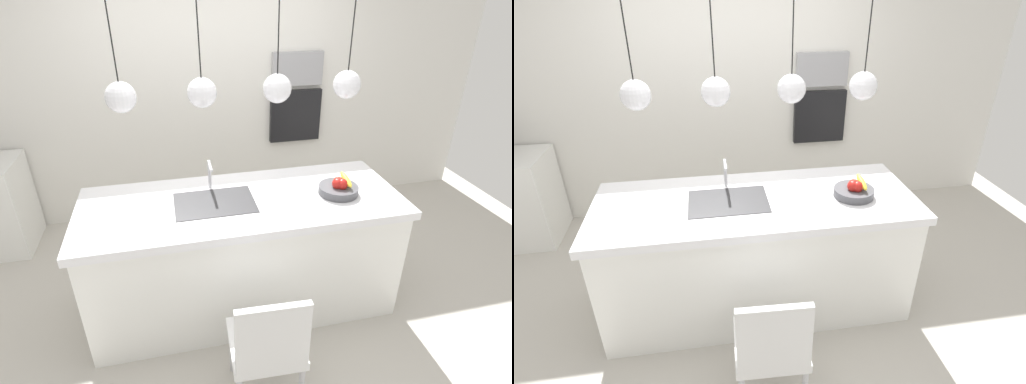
{
  "view_description": "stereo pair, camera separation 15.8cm",
  "coord_description": "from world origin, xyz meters",
  "views": [
    {
      "loc": [
        -0.46,
        -2.42,
        2.33
      ],
      "look_at": [
        0.1,
        0.0,
        1.0
      ],
      "focal_mm": 27.79,
      "sensor_mm": 36.0,
      "label": 1
    },
    {
      "loc": [
        -0.31,
        -2.45,
        2.33
      ],
      "look_at": [
        0.1,
        0.0,
        1.0
      ],
      "focal_mm": 27.79,
      "sensor_mm": 36.0,
      "label": 2
    }
  ],
  "objects": [
    {
      "name": "pendant_light_center_right",
      "position": [
        0.24,
        0.0,
        1.73
      ],
      "size": [
        0.18,
        0.18,
        0.78
      ],
      "color": "silver"
    },
    {
      "name": "pendant_light_right",
      "position": [
        0.71,
        0.0,
        1.73
      ],
      "size": [
        0.18,
        0.18,
        0.78
      ],
      "color": "silver"
    },
    {
      "name": "microwave",
      "position": [
        0.9,
        1.58,
        1.53
      ],
      "size": [
        0.54,
        0.08,
        0.34
      ],
      "primitive_type": "cube",
      "color": "#9E9EA3",
      "rests_on": "back_wall"
    },
    {
      "name": "pendant_light_center_left",
      "position": [
        -0.24,
        0.0,
        1.73
      ],
      "size": [
        0.18,
        0.18,
        0.78
      ],
      "color": "silver"
    },
    {
      "name": "pendant_light_left",
      "position": [
        -0.71,
        0.0,
        1.73
      ],
      "size": [
        0.18,
        0.18,
        0.78
      ],
      "color": "silver"
    },
    {
      "name": "faucet",
      "position": [
        -0.2,
        0.21,
        1.09
      ],
      "size": [
        0.02,
        0.17,
        0.22
      ],
      "color": "silver",
      "rests_on": "kitchen_island"
    },
    {
      "name": "oven",
      "position": [
        0.9,
        1.58,
        1.03
      ],
      "size": [
        0.56,
        0.08,
        0.56
      ],
      "primitive_type": "cube",
      "color": "black",
      "rests_on": "back_wall"
    },
    {
      "name": "sink_basin",
      "position": [
        -0.2,
        0.0,
        0.95
      ],
      "size": [
        0.56,
        0.4,
        0.02
      ],
      "primitive_type": "cube",
      "color": "#2D2D30",
      "rests_on": "kitchen_island"
    },
    {
      "name": "fruit_bowl",
      "position": [
        0.7,
        -0.07,
        1.0
      ],
      "size": [
        0.29,
        0.29,
        0.15
      ],
      "color": "#4C4C51",
      "rests_on": "kitchen_island"
    },
    {
      "name": "back_wall",
      "position": [
        0.0,
        1.65,
        1.3
      ],
      "size": [
        6.0,
        0.1,
        2.6
      ],
      "primitive_type": "cube",
      "color": "silver",
      "rests_on": "ground"
    },
    {
      "name": "floor",
      "position": [
        0.0,
        0.0,
        0.0
      ],
      "size": [
        6.6,
        6.6,
        0.0
      ],
      "primitive_type": "plane",
      "color": "#BCB7AD",
      "rests_on": "ground"
    },
    {
      "name": "chair_near",
      "position": [
        -0.04,
        -0.89,
        0.49
      ],
      "size": [
        0.44,
        0.44,
        0.89
      ],
      "color": "silver",
      "rests_on": "ground"
    },
    {
      "name": "kitchen_island",
      "position": [
        0.0,
        0.0,
        0.48
      ],
      "size": [
        2.3,
        0.89,
        0.95
      ],
      "color": "white",
      "rests_on": "ground"
    }
  ]
}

